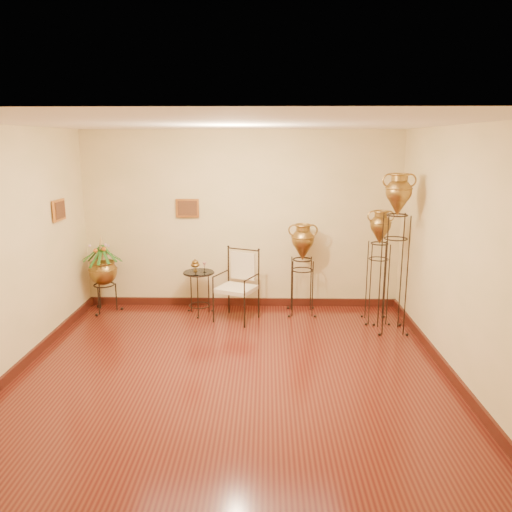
{
  "coord_description": "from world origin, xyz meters",
  "views": [
    {
      "loc": [
        0.39,
        -5.3,
        2.61
      ],
      "look_at": [
        0.25,
        1.3,
        1.1
      ],
      "focal_mm": 35.0,
      "sensor_mm": 36.0,
      "label": 1
    }
  ],
  "objects_px": {
    "planter_urn": "(103,268)",
    "armchair": "(236,286)",
    "amphora_mid": "(378,266)",
    "side_table": "(199,292)",
    "amphora_tall": "(395,252)"
  },
  "relations": [
    {
      "from": "amphora_mid",
      "to": "side_table",
      "type": "height_order",
      "value": "amphora_mid"
    },
    {
      "from": "amphora_tall",
      "to": "armchair",
      "type": "distance_m",
      "value": 2.32
    },
    {
      "from": "planter_urn",
      "to": "amphora_tall",
      "type": "bearing_deg",
      "value": -9.96
    },
    {
      "from": "amphora_mid",
      "to": "planter_urn",
      "type": "distance_m",
      "value": 4.19
    },
    {
      "from": "amphora_mid",
      "to": "armchair",
      "type": "height_order",
      "value": "amphora_mid"
    },
    {
      "from": "planter_urn",
      "to": "side_table",
      "type": "height_order",
      "value": "planter_urn"
    },
    {
      "from": "amphora_mid",
      "to": "planter_urn",
      "type": "relative_size",
      "value": 1.35
    },
    {
      "from": "amphora_tall",
      "to": "planter_urn",
      "type": "height_order",
      "value": "amphora_tall"
    },
    {
      "from": "amphora_tall",
      "to": "side_table",
      "type": "relative_size",
      "value": 2.61
    },
    {
      "from": "planter_urn",
      "to": "armchair",
      "type": "bearing_deg",
      "value": -9.78
    },
    {
      "from": "side_table",
      "to": "amphora_mid",
      "type": "bearing_deg",
      "value": -5.84
    },
    {
      "from": "amphora_tall",
      "to": "amphora_mid",
      "type": "xyz_separation_m",
      "value": [
        -0.13,
        0.38,
        -0.29
      ]
    },
    {
      "from": "amphora_tall",
      "to": "armchair",
      "type": "height_order",
      "value": "amphora_tall"
    },
    {
      "from": "planter_urn",
      "to": "side_table",
      "type": "relative_size",
      "value": 1.46
    },
    {
      "from": "planter_urn",
      "to": "side_table",
      "type": "bearing_deg",
      "value": -3.76
    }
  ]
}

